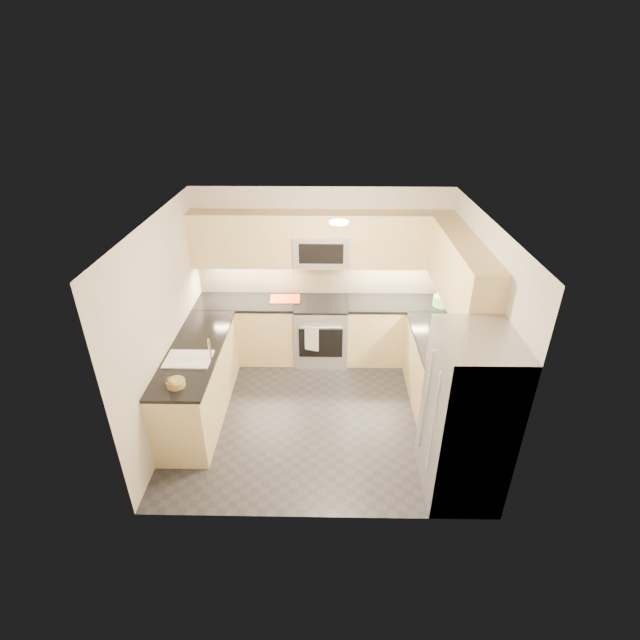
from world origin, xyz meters
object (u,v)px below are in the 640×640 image
Objects in this scene: refrigerator at (466,417)px; cutting_board at (285,299)px; gas_range at (321,331)px; microwave at (321,249)px; fruit_basket at (176,383)px; utensil_bowl at (442,301)px.

cutting_board is at bearing 128.20° from refrigerator.
gas_range is at bearing 120.88° from refrigerator.
fruit_basket is (-1.50, -2.15, -0.72)m from microwave.
refrigerator is 9.27× the size of fruit_basket.
refrigerator is at bearing -59.12° from gas_range.
cutting_board is (-2.22, 0.16, -0.06)m from utensil_bowl.
cutting_board is at bearing -175.24° from microwave.
utensil_bowl is at bearing -6.69° from microwave.
microwave is at bearing 173.31° from utensil_bowl.
fruit_basket is (-1.50, -2.02, 0.52)m from gas_range.
gas_range is 2.86m from refrigerator.
fruit_basket is at bearing -114.81° from cutting_board.
microwave is 3.91× the size of fruit_basket.
cutting_board is 2.32m from fruit_basket.
microwave reaches higher than utensil_bowl.
refrigerator reaches higher than utensil_bowl.
refrigerator reaches higher than fruit_basket.
fruit_basket reaches higher than gas_range.
refrigerator is 3.19m from cutting_board.
utensil_bowl is 3.74m from fruit_basket.
microwave is (0.00, 0.12, 1.24)m from gas_range.
refrigerator is (1.45, -2.55, -0.80)m from microwave.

